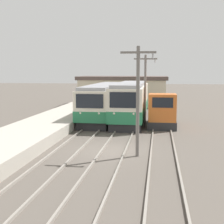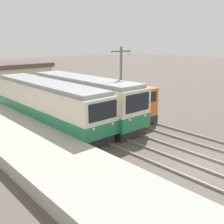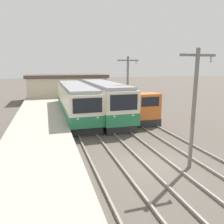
% 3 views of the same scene
% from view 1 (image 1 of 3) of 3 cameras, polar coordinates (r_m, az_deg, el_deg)
% --- Properties ---
extents(ground_plane, '(200.00, 200.00, 0.00)m').
position_cam_1_polar(ground_plane, '(19.52, -0.18, -7.04)').
color(ground_plane, '#564F47').
extents(platform_left, '(4.50, 54.00, 0.81)m').
position_cam_1_polar(platform_left, '(21.25, -17.15, -5.05)').
color(platform_left, '#ADA599').
rests_on(platform_left, ground).
extents(track_left, '(1.54, 60.00, 0.14)m').
position_cam_1_polar(track_left, '(20.04, -7.60, -6.51)').
color(track_left, gray).
rests_on(track_left, ground).
extents(track_center, '(1.54, 60.00, 0.14)m').
position_cam_1_polar(track_center, '(19.47, 0.40, -6.87)').
color(track_center, gray).
rests_on(track_center, ground).
extents(track_right, '(1.54, 60.00, 0.14)m').
position_cam_1_polar(track_right, '(19.29, 9.33, -7.10)').
color(track_right, gray).
rests_on(track_right, ground).
extents(commuter_train_left, '(2.84, 14.27, 3.56)m').
position_cam_1_polar(commuter_train_left, '(32.02, -1.36, 1.71)').
color(commuter_train_left, '#28282B').
rests_on(commuter_train_left, ground).
extents(commuter_train_center, '(2.84, 12.58, 3.78)m').
position_cam_1_polar(commuter_train_center, '(30.50, 3.46, 1.58)').
color(commuter_train_center, '#28282B').
rests_on(commuter_train_center, ground).
extents(shunting_locomotive, '(2.40, 5.46, 3.00)m').
position_cam_1_polar(shunting_locomotive, '(28.12, 9.13, -0.13)').
color(shunting_locomotive, '#28282B').
rests_on(shunting_locomotive, ground).
extents(catenary_mast_near, '(2.00, 0.20, 6.28)m').
position_cam_1_polar(catenary_mast_near, '(17.71, 4.77, 2.78)').
color(catenary_mast_near, slate).
rests_on(catenary_mast_near, ground).
extents(catenary_mast_mid, '(2.00, 0.20, 6.28)m').
position_cam_1_polar(catenary_mast_mid, '(27.25, 6.10, 4.43)').
color(catenary_mast_mid, slate).
rests_on(catenary_mast_mid, ground).
extents(station_building, '(12.60, 6.30, 4.13)m').
position_cam_1_polar(station_building, '(45.04, 2.05, 3.95)').
color(station_building, beige).
rests_on(station_building, ground).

